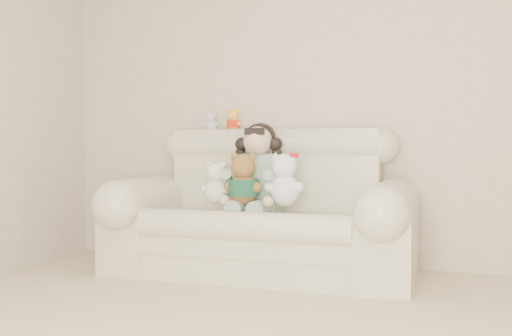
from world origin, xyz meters
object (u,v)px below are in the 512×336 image
object	(u,v)px
seated_child	(258,167)
white_cat	(285,174)
sofa	(260,201)
brown_teddy	(243,174)
cream_teddy	(216,179)

from	to	relation	value
seated_child	white_cat	bearing A→B (deg)	-34.39
sofa	seated_child	size ratio (longest dim) A/B	3.19
sofa	seated_child	bearing A→B (deg)	118.31
brown_teddy	white_cat	bearing A→B (deg)	-14.95
sofa	brown_teddy	xyz separation A→B (m)	(-0.08, -0.14, 0.19)
cream_teddy	sofa	bearing A→B (deg)	3.45
white_cat	cream_teddy	bearing A→B (deg)	-156.03
seated_child	white_cat	world-z (taller)	seated_child
cream_teddy	brown_teddy	bearing A→B (deg)	-25.23
sofa	white_cat	xyz separation A→B (m)	(0.20, -0.10, 0.20)
sofa	brown_teddy	size ratio (longest dim) A/B	5.04
brown_teddy	cream_teddy	size ratio (longest dim) A/B	1.20
brown_teddy	seated_child	bearing A→B (deg)	58.13
sofa	white_cat	distance (m)	0.30
seated_child	brown_teddy	size ratio (longest dim) A/B	1.58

